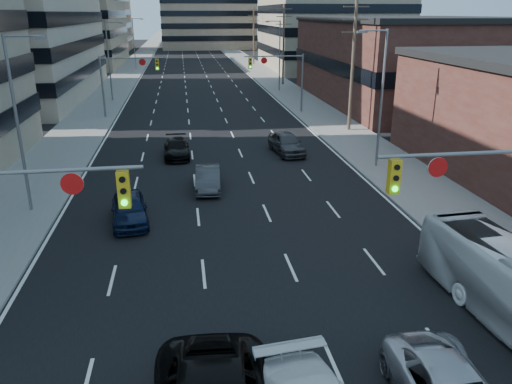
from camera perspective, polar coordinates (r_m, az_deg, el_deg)
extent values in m
cube|color=black|center=(136.34, -7.64, 15.50)|extent=(18.00, 300.00, 0.02)
cube|color=slate|center=(136.63, -12.64, 15.25)|extent=(5.00, 300.00, 0.15)
cube|color=slate|center=(137.01, -2.65, 15.69)|extent=(5.00, 300.00, 0.15)
cube|color=gray|center=(108.18, -20.94, 17.59)|extent=(20.00, 30.00, 16.00)
cube|color=#472119|center=(62.07, 17.28, 13.95)|extent=(20.00, 30.00, 9.00)
cube|color=gray|center=(97.88, 8.25, 17.93)|extent=(22.00, 28.00, 14.00)
cube|color=#ADA089|center=(148.20, -19.41, 18.82)|extent=(24.00, 24.00, 20.00)
cube|color=gray|center=(140.27, 6.11, 18.13)|extent=(22.00, 22.00, 12.00)
cylinder|color=slate|center=(15.23, -25.03, 2.09)|extent=(6.50, 0.12, 0.12)
cube|color=gold|center=(14.87, -14.87, 0.29)|extent=(0.35, 0.28, 1.10)
cylinder|color=black|center=(14.61, -15.05, 1.38)|extent=(0.18, 0.06, 0.18)
cylinder|color=black|center=(14.72, -14.93, 0.09)|extent=(0.18, 0.06, 0.18)
cylinder|color=#0CE526|center=(14.84, -14.81, -1.19)|extent=(0.18, 0.06, 0.18)
cylinder|color=white|center=(15.00, -20.27, 0.89)|extent=(0.64, 0.06, 0.64)
cylinder|color=slate|center=(17.14, 23.87, 4.09)|extent=(6.50, 0.12, 0.12)
cube|color=gold|center=(16.09, 15.50, 1.71)|extent=(0.35, 0.28, 1.10)
cylinder|color=black|center=(15.85, 15.84, 2.73)|extent=(0.18, 0.06, 0.18)
cylinder|color=black|center=(15.95, 15.72, 1.53)|extent=(0.18, 0.06, 0.18)
cylinder|color=#0CE526|center=(16.06, 15.61, 0.35)|extent=(0.18, 0.06, 0.18)
cylinder|color=white|center=(16.60, 20.06, 2.67)|extent=(0.64, 0.06, 0.64)
cylinder|color=slate|center=(52.00, -17.13, 11.30)|extent=(0.18, 0.18, 6.00)
cylinder|color=slate|center=(51.34, -14.05, 14.64)|extent=(6.00, 0.12, 0.12)
cube|color=gold|center=(51.24, -11.23, 14.10)|extent=(0.35, 0.28, 1.10)
cylinder|color=black|center=(51.04, -11.27, 14.47)|extent=(0.18, 0.06, 0.18)
cylinder|color=black|center=(51.08, -11.24, 14.08)|extent=(0.18, 0.06, 0.18)
cylinder|color=#0CE526|center=(51.11, -11.22, 13.69)|extent=(0.18, 0.06, 0.18)
cylinder|color=white|center=(51.26, -12.86, 14.27)|extent=(0.64, 0.06, 0.64)
cylinder|color=slate|center=(52.88, 5.29, 12.21)|extent=(0.18, 0.18, 6.00)
cylinder|color=slate|center=(51.96, 2.05, 15.25)|extent=(6.00, 0.12, 0.12)
cube|color=gold|center=(51.64, -0.66, 14.51)|extent=(0.35, 0.28, 1.10)
cylinder|color=black|center=(51.46, -0.64, 14.88)|extent=(0.18, 0.06, 0.18)
cylinder|color=black|center=(51.49, -0.64, 14.49)|extent=(0.18, 0.06, 0.18)
cylinder|color=#0CE526|center=(51.52, -0.64, 14.10)|extent=(0.18, 0.06, 0.18)
cylinder|color=white|center=(51.80, 0.93, 14.80)|extent=(0.64, 0.06, 0.64)
cylinder|color=#4C3D2D|center=(44.61, 10.97, 13.77)|extent=(0.28, 0.28, 11.00)
cube|color=#4C3D2D|center=(44.39, 11.41, 20.06)|extent=(2.20, 0.10, 0.10)
cube|color=#4C3D2D|center=(44.39, 11.32, 18.77)|extent=(2.20, 0.10, 0.10)
cube|color=#4C3D2D|center=(44.42, 11.23, 17.48)|extent=(2.20, 0.10, 0.10)
cylinder|color=#4C3D2D|center=(73.54, 3.16, 16.35)|extent=(0.28, 0.28, 11.00)
cube|color=#4C3D2D|center=(73.40, 3.24, 20.17)|extent=(2.20, 0.10, 0.10)
cube|color=#4C3D2D|center=(73.40, 3.22, 19.39)|extent=(2.20, 0.10, 0.10)
cube|color=#4C3D2D|center=(73.42, 3.21, 18.61)|extent=(2.20, 0.10, 0.10)
cylinder|color=#4C3D2D|center=(103.08, -0.27, 17.37)|extent=(0.28, 0.28, 11.00)
cube|color=#4C3D2D|center=(102.98, -0.27, 20.10)|extent=(2.20, 0.10, 0.10)
cube|color=#4C3D2D|center=(102.98, -0.27, 19.54)|extent=(2.20, 0.10, 0.10)
cube|color=#4C3D2D|center=(102.99, -0.27, 18.98)|extent=(2.20, 0.10, 0.10)
cylinder|color=slate|center=(27.77, -25.54, 6.58)|extent=(0.16, 0.16, 9.00)
cylinder|color=slate|center=(26.99, -25.07, 15.83)|extent=(1.80, 0.10, 0.10)
cube|color=slate|center=(26.79, -23.34, 15.88)|extent=(0.50, 0.22, 0.14)
cylinder|color=slate|center=(61.75, -16.45, 14.00)|extent=(0.16, 0.16, 9.00)
cylinder|color=slate|center=(61.40, -16.00, 18.15)|extent=(1.80, 0.10, 0.10)
cube|color=slate|center=(61.31, -15.21, 18.14)|extent=(0.50, 0.22, 0.14)
cylinder|color=slate|center=(96.46, -13.76, 16.07)|extent=(0.16, 0.16, 9.00)
cylinder|color=slate|center=(96.24, -13.42, 18.72)|extent=(1.80, 0.10, 0.10)
cube|color=slate|center=(96.18, -12.92, 18.71)|extent=(0.50, 0.22, 0.14)
cylinder|color=slate|center=(33.94, 14.13, 10.00)|extent=(0.16, 0.16, 9.00)
cylinder|color=slate|center=(33.18, 13.29, 17.52)|extent=(1.80, 0.10, 0.10)
cube|color=slate|center=(32.90, 11.91, 17.47)|extent=(0.50, 0.22, 0.14)
cylinder|color=slate|center=(67.41, 2.72, 15.18)|extent=(0.16, 0.16, 9.00)
cylinder|color=slate|center=(67.03, 1.98, 18.93)|extent=(1.80, 0.10, 0.10)
cube|color=slate|center=(66.89, 1.27, 18.87)|extent=(0.50, 0.22, 0.14)
imported|color=black|center=(25.69, -14.28, -1.85)|extent=(2.24, 4.47, 1.46)
imported|color=#363638|center=(29.74, -5.52, 1.56)|extent=(1.64, 4.15, 1.34)
imported|color=black|center=(36.85, -9.06, 4.96)|extent=(1.90, 4.49, 1.29)
imported|color=#393A3C|center=(37.34, 3.50, 5.59)|extent=(2.39, 4.81, 1.58)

